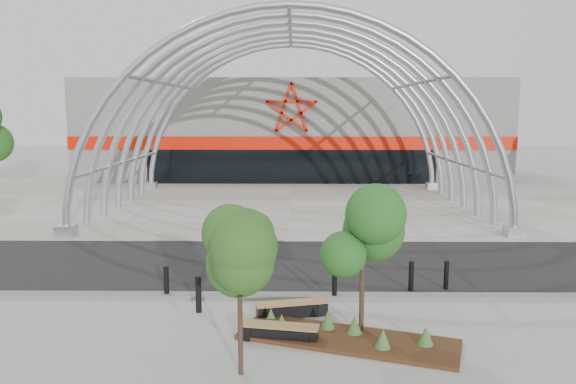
# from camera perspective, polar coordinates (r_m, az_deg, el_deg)

# --- Properties ---
(ground) EXTENTS (140.00, 140.00, 0.00)m
(ground) POSITION_cam_1_polar(r_m,az_deg,el_deg) (17.40, -0.16, -10.45)
(ground) COLOR #9A9A95
(ground) RESTS_ON ground
(road) EXTENTS (140.00, 7.00, 0.02)m
(road) POSITION_cam_1_polar(r_m,az_deg,el_deg) (20.74, -0.02, -7.30)
(road) COLOR black
(road) RESTS_ON ground
(forecourt) EXTENTS (60.00, 17.00, 0.04)m
(forecourt) POSITION_cam_1_polar(r_m,az_deg,el_deg) (32.45, 0.24, -1.55)
(forecourt) COLOR #A4A094
(forecourt) RESTS_ON ground
(kerb) EXTENTS (60.00, 0.50, 0.12)m
(kerb) POSITION_cam_1_polar(r_m,az_deg,el_deg) (17.14, -0.17, -10.53)
(kerb) COLOR #63645F
(kerb) RESTS_ON ground
(arena_building) EXTENTS (34.00, 15.24, 8.00)m
(arena_building) POSITION_cam_1_polar(r_m,az_deg,el_deg) (49.94, 0.40, 6.52)
(arena_building) COLOR slate
(arena_building) RESTS_ON ground
(vault_canopy) EXTENTS (20.80, 15.80, 20.36)m
(vault_canopy) POSITION_cam_1_polar(r_m,az_deg,el_deg) (32.45, 0.24, -1.55)
(vault_canopy) COLOR #A4A9AE
(vault_canopy) RESTS_ON ground
(planting_bed) EXTENTS (5.57, 3.28, 0.56)m
(planting_bed) POSITION_cam_1_polar(r_m,az_deg,el_deg) (14.25, 5.80, -14.28)
(planting_bed) COLOR #331B0E
(planting_bed) RESTS_ON ground
(street_tree_0) EXTENTS (1.49, 1.49, 3.40)m
(street_tree_0) POSITION_cam_1_polar(r_m,az_deg,el_deg) (11.81, -4.95, -7.24)
(street_tree_0) COLOR black
(street_tree_0) RESTS_ON ground
(street_tree_1) EXTENTS (1.58, 1.58, 3.74)m
(street_tree_1) POSITION_cam_1_polar(r_m,az_deg,el_deg) (13.99, 7.63, -3.77)
(street_tree_1) COLOR black
(street_tree_1) RESTS_ON ground
(bench_0) EXTENTS (2.05, 0.89, 0.42)m
(bench_0) POSITION_cam_1_polar(r_m,az_deg,el_deg) (15.67, 0.42, -11.82)
(bench_0) COLOR black
(bench_0) RESTS_ON ground
(bench_1) EXTENTS (2.03, 0.78, 0.42)m
(bench_1) POSITION_cam_1_polar(r_m,az_deg,el_deg) (14.16, -0.98, -14.09)
(bench_1) COLOR black
(bench_1) RESTS_ON ground
(bollard_0) EXTENTS (0.15, 0.15, 0.97)m
(bollard_0) POSITION_cam_1_polar(r_m,az_deg,el_deg) (17.48, -12.25, -8.89)
(bollard_0) COLOR black
(bollard_0) RESTS_ON ground
(bollard_1) EXTENTS (0.17, 0.17, 1.03)m
(bollard_1) POSITION_cam_1_polar(r_m,az_deg,el_deg) (16.07, -9.08, -10.23)
(bollard_1) COLOR black
(bollard_1) RESTS_ON ground
(bollard_2) EXTENTS (0.15, 0.15, 0.95)m
(bollard_2) POSITION_cam_1_polar(r_m,az_deg,el_deg) (17.00, 4.75, -9.26)
(bollard_2) COLOR black
(bollard_2) RESTS_ON ground
(bollard_3) EXTENTS (0.15, 0.15, 0.97)m
(bollard_3) POSITION_cam_1_polar(r_m,az_deg,el_deg) (18.02, 12.40, -8.37)
(bollard_3) COLOR black
(bollard_3) RESTS_ON ground
(bollard_4) EXTENTS (0.15, 0.15, 0.92)m
(bollard_4) POSITION_cam_1_polar(r_m,az_deg,el_deg) (18.48, 15.78, -8.14)
(bollard_4) COLOR black
(bollard_4) RESTS_ON ground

